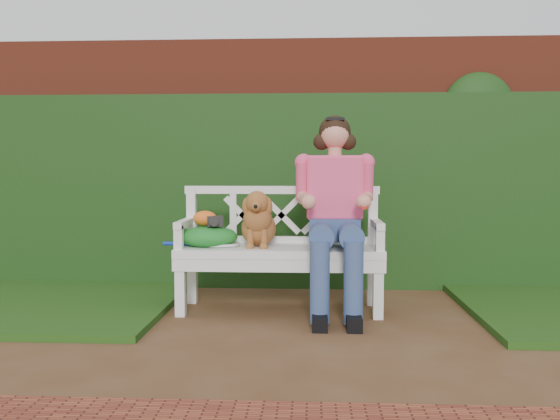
{
  "coord_description": "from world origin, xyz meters",
  "views": [
    {
      "loc": [
        -0.05,
        -3.54,
        1.05
      ],
      "look_at": [
        -0.28,
        0.79,
        0.75
      ],
      "focal_mm": 38.0,
      "sensor_mm": 36.0,
      "label": 1
    }
  ],
  "objects": [
    {
      "name": "grass_left",
      "position": [
        -2.4,
        0.9,
        0.03
      ],
      "size": [
        2.6,
        2.0,
        0.05
      ],
      "primitive_type": "cube",
      "color": "#163F0C",
      "rests_on": "ground"
    },
    {
      "name": "dog",
      "position": [
        -0.44,
        0.79,
        0.69
      ],
      "size": [
        0.39,
        0.45,
        0.42
      ],
      "primitive_type": null,
      "rotation": [
        0.0,
        0.0,
        -0.33
      ],
      "color": "brown",
      "rests_on": "garden_bench"
    },
    {
      "name": "seated_woman",
      "position": [
        0.12,
        0.77,
        0.72
      ],
      "size": [
        0.74,
        0.9,
        1.44
      ],
      "primitive_type": null,
      "rotation": [
        0.0,
        0.0,
        -0.17
      ],
      "color": "#CD3B4D",
      "rests_on": "ground"
    },
    {
      "name": "baseball_glove",
      "position": [
        -0.83,
        0.79,
        0.69
      ],
      "size": [
        0.21,
        0.19,
        0.11
      ],
      "primitive_type": "ellipsoid",
      "rotation": [
        0.0,
        0.0,
        -0.38
      ],
      "color": "orange",
      "rests_on": "green_bag"
    },
    {
      "name": "tennis_racket",
      "position": [
        -0.76,
        0.8,
        0.49
      ],
      "size": [
        0.65,
        0.44,
        0.03
      ],
      "primitive_type": null,
      "rotation": [
        0.0,
        0.0,
        0.34
      ],
      "color": "white",
      "rests_on": "garden_bench"
    },
    {
      "name": "ivy_hedge",
      "position": [
        0.0,
        1.68,
        0.85
      ],
      "size": [
        10.0,
        0.18,
        1.7
      ],
      "primitive_type": "cube",
      "color": "#1F3A14",
      "rests_on": "ground"
    },
    {
      "name": "ground",
      "position": [
        0.0,
        0.0,
        0.0
      ],
      "size": [
        60.0,
        60.0,
        0.0
      ],
      "primitive_type": "plane",
      "color": "#512F19"
    },
    {
      "name": "camera_item",
      "position": [
        -0.76,
        0.77,
        0.67
      ],
      "size": [
        0.14,
        0.12,
        0.08
      ],
      "primitive_type": "cube",
      "rotation": [
        0.0,
        0.0,
        0.37
      ],
      "color": "#272727",
      "rests_on": "green_bag"
    },
    {
      "name": "garden_bench",
      "position": [
        -0.28,
        0.79,
        0.24
      ],
      "size": [
        1.59,
        0.62,
        0.48
      ],
      "primitive_type": null,
      "rotation": [
        0.0,
        0.0,
        -0.01
      ],
      "color": "white",
      "rests_on": "ground"
    },
    {
      "name": "brick_wall",
      "position": [
        0.0,
        1.9,
        1.1
      ],
      "size": [
        10.0,
        0.3,
        2.2
      ],
      "primitive_type": "cube",
      "color": "maroon",
      "rests_on": "ground"
    },
    {
      "name": "green_bag",
      "position": [
        -0.81,
        0.78,
        0.56
      ],
      "size": [
        0.53,
        0.47,
        0.15
      ],
      "primitive_type": null,
      "rotation": [
        0.0,
        0.0,
        0.34
      ],
      "color": "#1B7F2A",
      "rests_on": "garden_bench"
    }
  ]
}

